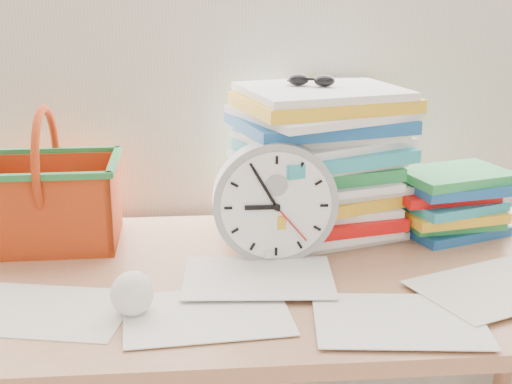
{
  "coord_description": "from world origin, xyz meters",
  "views": [
    {
      "loc": [
        -0.14,
        0.32,
        1.31
      ],
      "look_at": [
        -0.03,
        1.6,
        0.92
      ],
      "focal_mm": 50.0,
      "sensor_mm": 36.0,
      "label": 1
    }
  ],
  "objects_px": {
    "book_stack": "(448,202)",
    "basket": "(48,177)",
    "paper_stack": "(318,162)",
    "desk": "(270,306)",
    "clock": "(275,202)"
  },
  "relations": [
    {
      "from": "book_stack",
      "to": "basket",
      "type": "bearing_deg",
      "value": 178.81
    },
    {
      "from": "clock",
      "to": "book_stack",
      "type": "height_order",
      "value": "clock"
    },
    {
      "from": "clock",
      "to": "basket",
      "type": "height_order",
      "value": "basket"
    },
    {
      "from": "desk",
      "to": "book_stack",
      "type": "relative_size",
      "value": 5.6
    },
    {
      "from": "desk",
      "to": "paper_stack",
      "type": "bearing_deg",
      "value": 59.26
    },
    {
      "from": "clock",
      "to": "book_stack",
      "type": "distance_m",
      "value": 0.43
    },
    {
      "from": "clock",
      "to": "basket",
      "type": "distance_m",
      "value": 0.49
    },
    {
      "from": "book_stack",
      "to": "basket",
      "type": "distance_m",
      "value": 0.88
    },
    {
      "from": "book_stack",
      "to": "paper_stack",
      "type": "bearing_deg",
      "value": 174.19
    },
    {
      "from": "book_stack",
      "to": "desk",
      "type": "bearing_deg",
      "value": -156.04
    },
    {
      "from": "paper_stack",
      "to": "book_stack",
      "type": "bearing_deg",
      "value": -5.81
    },
    {
      "from": "paper_stack",
      "to": "basket",
      "type": "relative_size",
      "value": 1.26
    },
    {
      "from": "paper_stack",
      "to": "clock",
      "type": "distance_m",
      "value": 0.2
    },
    {
      "from": "paper_stack",
      "to": "book_stack",
      "type": "distance_m",
      "value": 0.31
    },
    {
      "from": "paper_stack",
      "to": "clock",
      "type": "xyz_separation_m",
      "value": [
        -0.11,
        -0.16,
        -0.04
      ]
    }
  ]
}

